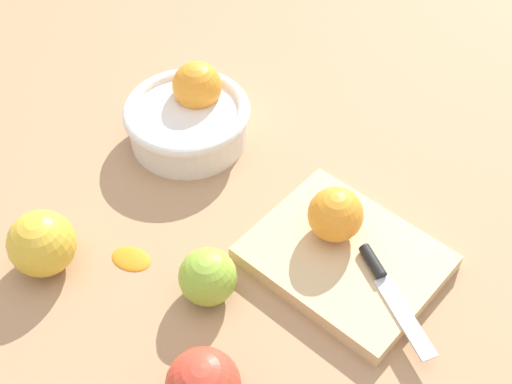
{
  "coord_description": "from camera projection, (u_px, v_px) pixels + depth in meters",
  "views": [
    {
      "loc": [
        0.36,
        -0.34,
        0.69
      ],
      "look_at": [
        -0.03,
        0.08,
        0.04
      ],
      "focal_mm": 47.72,
      "sensor_mm": 36.0,
      "label": 1
    }
  ],
  "objects": [
    {
      "name": "cutting_board",
      "position": [
        345.0,
        258.0,
        0.83
      ],
      "size": [
        0.22,
        0.18,
        0.02
      ],
      "primitive_type": "cube",
      "rotation": [
        0.0,
        0.0,
        0.02
      ],
      "color": "#DBB77F",
      "rests_on": "ground_plane"
    },
    {
      "name": "apple_front_center",
      "position": [
        208.0,
        277.0,
        0.78
      ],
      "size": [
        0.07,
        0.07,
        0.07
      ],
      "primitive_type": "sphere",
      "color": "#8EB738",
      "rests_on": "ground_plane"
    },
    {
      "name": "ground_plane",
      "position": [
        228.0,
        258.0,
        0.84
      ],
      "size": [
        2.4,
        2.4,
        0.0
      ],
      "primitive_type": "plane",
      "color": "tan"
    },
    {
      "name": "knife",
      "position": [
        386.0,
        285.0,
        0.78
      ],
      "size": [
        0.15,
        0.08,
        0.01
      ],
      "color": "silver",
      "rests_on": "cutting_board"
    },
    {
      "name": "orange_on_board",
      "position": [
        335.0,
        215.0,
        0.82
      ],
      "size": [
        0.07,
        0.07,
        0.07
      ],
      "primitive_type": "sphere",
      "color": "orange",
      "rests_on": "cutting_board"
    },
    {
      "name": "apple_front_left",
      "position": [
        42.0,
        243.0,
        0.81
      ],
      "size": [
        0.08,
        0.08,
        0.08
      ],
      "primitive_type": "sphere",
      "color": "gold",
      "rests_on": "ground_plane"
    },
    {
      "name": "citrus_peel",
      "position": [
        131.0,
        257.0,
        0.84
      ],
      "size": [
        0.06,
        0.05,
        0.01
      ],
      "primitive_type": "ellipsoid",
      "rotation": [
        0.0,
        0.0,
        3.48
      ],
      "color": "orange",
      "rests_on": "ground_plane"
    },
    {
      "name": "bowl",
      "position": [
        189.0,
        116.0,
        0.96
      ],
      "size": [
        0.18,
        0.18,
        0.1
      ],
      "color": "white",
      "rests_on": "ground_plane"
    }
  ]
}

